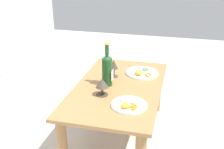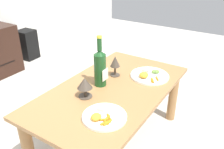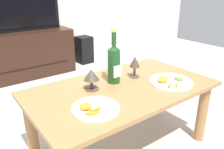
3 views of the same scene
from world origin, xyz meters
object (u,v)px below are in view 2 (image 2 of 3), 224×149
(floor_speaker, at_px, (27,45))
(wine_bottle, at_px, (100,67))
(dinner_plate_right, at_px, (149,75))
(goblet_right, at_px, (115,63))
(dining_table, at_px, (112,99))
(dinner_plate_left, at_px, (104,116))
(goblet_left, at_px, (85,84))

(floor_speaker, bearing_deg, wine_bottle, -117.34)
(dinner_plate_right, bearing_deg, goblet_right, 117.68)
(dining_table, height_order, dinner_plate_right, dinner_plate_right)
(dining_table, distance_m, dinner_plate_right, 0.33)
(dinner_plate_left, height_order, dinner_plate_right, dinner_plate_right)
(goblet_right, height_order, dinner_plate_right, goblet_right)
(dining_table, xyz_separation_m, goblet_right, (0.17, 0.08, 0.18))
(wine_bottle, bearing_deg, dinner_plate_left, -141.87)
(dining_table, xyz_separation_m, wine_bottle, (-0.00, 0.09, 0.22))
(dinner_plate_left, bearing_deg, goblet_right, 25.29)
(dining_table, height_order, wine_bottle, wine_bottle)
(dining_table, bearing_deg, dinner_plate_right, -25.72)
(dining_table, xyz_separation_m, goblet_left, (-0.17, 0.08, 0.17))
(dinner_plate_right, bearing_deg, floor_speaker, 76.37)
(wine_bottle, height_order, dinner_plate_left, wine_bottle)
(dinner_plate_right, bearing_deg, dinner_plate_left, -179.99)
(wine_bottle, distance_m, goblet_right, 0.18)
(goblet_left, height_order, goblet_right, goblet_right)
(wine_bottle, bearing_deg, goblet_left, -177.04)
(goblet_right, bearing_deg, dining_table, -154.72)
(goblet_left, bearing_deg, goblet_right, -0.00)
(floor_speaker, xyz_separation_m, goblet_right, (-0.58, -1.71, 0.37))
(dinner_plate_left, bearing_deg, dining_table, 25.29)
(floor_speaker, xyz_separation_m, dinner_plate_right, (-0.47, -1.93, 0.28))
(floor_speaker, height_order, dinner_plate_left, dinner_plate_left)
(dining_table, distance_m, wine_bottle, 0.24)
(wine_bottle, xyz_separation_m, goblet_right, (0.17, -0.01, -0.03))
(wine_bottle, relative_size, dinner_plate_left, 1.41)
(wine_bottle, xyz_separation_m, dinner_plate_right, (0.29, -0.23, -0.12))
(dining_table, height_order, dinner_plate_left, dinner_plate_left)
(floor_speaker, height_order, wine_bottle, wine_bottle)
(floor_speaker, bearing_deg, dining_table, -116.23)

